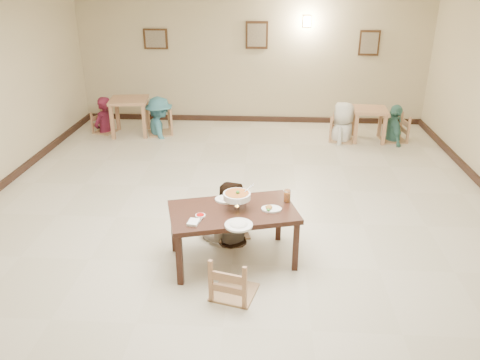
# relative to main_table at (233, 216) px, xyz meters

# --- Properties ---
(floor) EXTENTS (10.00, 10.00, 0.00)m
(floor) POSITION_rel_main_table_xyz_m (-0.01, 1.00, -0.62)
(floor) COLOR beige
(floor) RESTS_ON ground
(wall_back) EXTENTS (10.00, 0.00, 10.00)m
(wall_back) POSITION_rel_main_table_xyz_m (-0.01, 6.00, 0.88)
(wall_back) COLOR #C8B891
(wall_back) RESTS_ON floor
(baseboard_back) EXTENTS (8.00, 0.06, 0.12)m
(baseboard_back) POSITION_rel_main_table_xyz_m (-0.01, 5.97, -0.56)
(baseboard_back) COLOR black
(baseboard_back) RESTS_ON floor
(picture_a) EXTENTS (0.55, 0.04, 0.45)m
(picture_a) POSITION_rel_main_table_xyz_m (-2.21, 5.96, 1.28)
(picture_a) COLOR #372113
(picture_a) RESTS_ON wall_back
(picture_b) EXTENTS (0.50, 0.04, 0.60)m
(picture_b) POSITION_rel_main_table_xyz_m (0.09, 5.96, 1.38)
(picture_b) COLOR #372113
(picture_b) RESTS_ON wall_back
(picture_c) EXTENTS (0.45, 0.04, 0.55)m
(picture_c) POSITION_rel_main_table_xyz_m (2.59, 5.96, 1.23)
(picture_c) COLOR #372113
(picture_c) RESTS_ON wall_back
(wall_sconce) EXTENTS (0.16, 0.05, 0.22)m
(wall_sconce) POSITION_rel_main_table_xyz_m (1.19, 5.96, 1.68)
(wall_sconce) COLOR #FFD88C
(wall_sconce) RESTS_ON wall_back
(main_table) EXTENTS (1.65, 1.20, 0.70)m
(main_table) POSITION_rel_main_table_xyz_m (0.00, 0.00, 0.00)
(main_table) COLOR #371B12
(main_table) RESTS_ON floor
(chair_far) EXTENTS (0.43, 0.43, 0.91)m
(chair_far) POSITION_rel_main_table_xyz_m (-0.07, 0.64, -0.16)
(chair_far) COLOR tan
(chair_far) RESTS_ON floor
(chair_near) EXTENTS (0.46, 0.46, 0.98)m
(chair_near) POSITION_rel_main_table_xyz_m (0.06, -0.67, -0.13)
(chair_near) COLOR tan
(chair_near) RESTS_ON floor
(main_diner) EXTENTS (0.84, 0.68, 1.63)m
(main_diner) POSITION_rel_main_table_xyz_m (-0.10, 0.52, 0.20)
(main_diner) COLOR gray
(main_diner) RESTS_ON floor
(curry_warmer) EXTENTS (0.36, 0.32, 0.29)m
(curry_warmer) POSITION_rel_main_table_xyz_m (0.05, 0.03, 0.25)
(curry_warmer) COLOR silver
(curry_warmer) RESTS_ON main_table
(rice_plate_far) EXTENTS (0.32, 0.32, 0.07)m
(rice_plate_far) POSITION_rel_main_table_xyz_m (-0.08, 0.25, 0.10)
(rice_plate_far) COLOR white
(rice_plate_far) RESTS_ON main_table
(rice_plate_near) EXTENTS (0.31, 0.31, 0.07)m
(rice_plate_near) POSITION_rel_main_table_xyz_m (0.09, -0.38, 0.10)
(rice_plate_near) COLOR white
(rice_plate_near) RESTS_ON main_table
(fried_plate) EXTENTS (0.24, 0.24, 0.05)m
(fried_plate) POSITION_rel_main_table_xyz_m (0.46, 0.03, 0.10)
(fried_plate) COLOR white
(fried_plate) RESTS_ON main_table
(chili_dish) EXTENTS (0.12, 0.12, 0.02)m
(chili_dish) POSITION_rel_main_table_xyz_m (-0.36, -0.19, 0.09)
(chili_dish) COLOR white
(chili_dish) RESTS_ON main_table
(napkin_cutlery) EXTENTS (0.17, 0.24, 0.03)m
(napkin_cutlery) POSITION_rel_main_table_xyz_m (-0.41, -0.35, 0.09)
(napkin_cutlery) COLOR white
(napkin_cutlery) RESTS_ON main_table
(drink_glass) EXTENTS (0.08, 0.08, 0.16)m
(drink_glass) POSITION_rel_main_table_xyz_m (0.65, 0.25, 0.15)
(drink_glass) COLOR white
(drink_glass) RESTS_ON main_table
(bg_table_left) EXTENTS (0.89, 0.89, 0.79)m
(bg_table_left) POSITION_rel_main_table_xyz_m (-2.62, 4.84, 0.04)
(bg_table_left) COLOR tan
(bg_table_left) RESTS_ON floor
(bg_table_right) EXTENTS (0.73, 0.73, 0.69)m
(bg_table_right) POSITION_rel_main_table_xyz_m (2.51, 4.74, -0.06)
(bg_table_right) COLOR tan
(bg_table_right) RESTS_ON floor
(bg_chair_ll) EXTENTS (0.42, 0.42, 0.89)m
(bg_chair_ll) POSITION_rel_main_table_xyz_m (-3.25, 4.91, -0.17)
(bg_chair_ll) COLOR tan
(bg_chair_ll) RESTS_ON floor
(bg_chair_lr) EXTENTS (0.51, 0.51, 1.09)m
(bg_chair_lr) POSITION_rel_main_table_xyz_m (-1.99, 4.89, -0.07)
(bg_chair_lr) COLOR tan
(bg_chair_lr) RESTS_ON floor
(bg_chair_rl) EXTENTS (0.49, 0.49, 1.03)m
(bg_chair_rl) POSITION_rel_main_table_xyz_m (1.97, 4.68, -0.10)
(bg_chair_rl) COLOR tan
(bg_chair_rl) RESTS_ON floor
(bg_chair_rr) EXTENTS (0.50, 0.50, 1.06)m
(bg_chair_rr) POSITION_rel_main_table_xyz_m (3.05, 4.74, -0.09)
(bg_chair_rr) COLOR tan
(bg_chair_rr) RESTS_ON floor
(bg_diner_a) EXTENTS (0.58, 0.69, 1.61)m
(bg_diner_a) POSITION_rel_main_table_xyz_m (-3.25, 4.91, 0.19)
(bg_diner_a) COLOR #58152A
(bg_diner_a) RESTS_ON floor
(bg_diner_b) EXTENTS (1.04, 1.23, 1.65)m
(bg_diner_b) POSITION_rel_main_table_xyz_m (-1.99, 4.89, 0.21)
(bg_diner_b) COLOR teal
(bg_diner_b) RESTS_ON floor
(bg_diner_c) EXTENTS (0.74, 0.93, 1.66)m
(bg_diner_c) POSITION_rel_main_table_xyz_m (1.97, 4.68, 0.21)
(bg_diner_c) COLOR silver
(bg_diner_c) RESTS_ON floor
(bg_diner_d) EXTENTS (0.43, 0.93, 1.55)m
(bg_diner_d) POSITION_rel_main_table_xyz_m (3.05, 4.74, 0.16)
(bg_diner_d) COLOR #468677
(bg_diner_d) RESTS_ON floor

